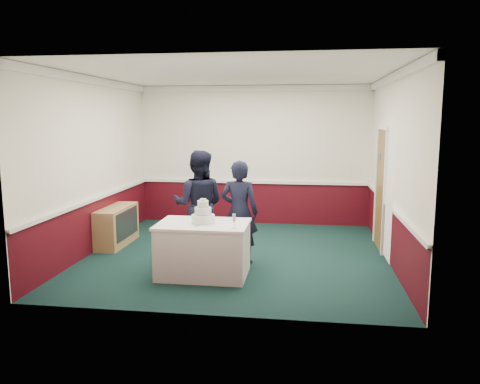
# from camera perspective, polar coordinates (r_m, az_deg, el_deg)

# --- Properties ---
(ground) EXTENTS (5.00, 5.00, 0.00)m
(ground) POSITION_cam_1_polar(r_m,az_deg,el_deg) (8.03, -0.38, -7.65)
(ground) COLOR black
(ground) RESTS_ON ground
(room_shell) EXTENTS (5.00, 5.00, 3.00)m
(room_shell) POSITION_cam_1_polar(r_m,az_deg,el_deg) (8.30, 0.76, 6.67)
(room_shell) COLOR white
(room_shell) RESTS_ON ground
(sideboard) EXTENTS (0.41, 1.20, 0.70)m
(sideboard) POSITION_cam_1_polar(r_m,az_deg,el_deg) (8.88, -14.78, -4.01)
(sideboard) COLOR tan
(sideboard) RESTS_ON ground
(cake_table) EXTENTS (1.32, 0.92, 0.79)m
(cake_table) POSITION_cam_1_polar(r_m,az_deg,el_deg) (6.94, -4.48, -6.91)
(cake_table) COLOR white
(cake_table) RESTS_ON ground
(wedding_cake) EXTENTS (0.35, 0.35, 0.36)m
(wedding_cake) POSITION_cam_1_polar(r_m,az_deg,el_deg) (6.82, -4.53, -2.87)
(wedding_cake) COLOR white
(wedding_cake) RESTS_ON cake_table
(cake_knife) EXTENTS (0.08, 0.22, 0.00)m
(cake_knife) POSITION_cam_1_polar(r_m,az_deg,el_deg) (6.66, -5.14, -4.12)
(cake_knife) COLOR silver
(cake_knife) RESTS_ON cake_table
(champagne_flute) EXTENTS (0.05, 0.05, 0.21)m
(champagne_flute) POSITION_cam_1_polar(r_m,az_deg,el_deg) (6.46, -0.73, -3.27)
(champagne_flute) COLOR silver
(champagne_flute) RESTS_ON cake_table
(person_man) EXTENTS (0.88, 0.69, 1.79)m
(person_man) POSITION_cam_1_polar(r_m,az_deg,el_deg) (7.73, -5.06, -1.54)
(person_man) COLOR black
(person_man) RESTS_ON ground
(person_woman) EXTENTS (0.63, 0.44, 1.65)m
(person_woman) POSITION_cam_1_polar(r_m,az_deg,el_deg) (7.43, -0.08, -2.46)
(person_woman) COLOR black
(person_woman) RESTS_ON ground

